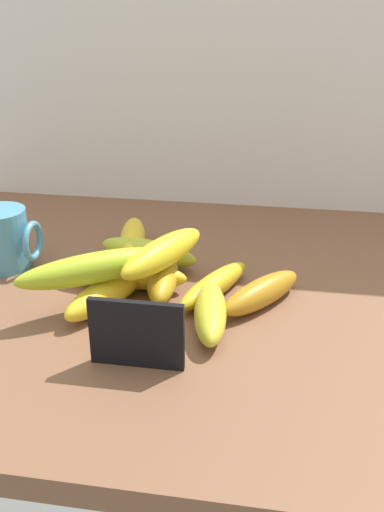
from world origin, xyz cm
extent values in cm
cube|color=brown|center=(0.00, 0.00, 1.50)|extent=(110.00, 76.00, 3.00)
cube|color=silver|center=(0.00, 39.00, 35.00)|extent=(130.00, 2.00, 70.00)
cube|color=black|center=(-7.11, -19.76, 7.20)|extent=(11.00, 0.80, 8.40)
cube|color=#916043|center=(-7.11, -18.96, 3.30)|extent=(9.90, 1.20, 0.60)
cylinder|color=#488FB5|center=(-34.53, 2.77, 7.70)|extent=(8.45, 8.45, 9.40)
torus|color=#488FB5|center=(-29.31, 2.77, 7.70)|extent=(1.00, 6.26, 6.26)
ellipsoid|color=yellow|center=(-14.18, -1.15, 5.19)|extent=(19.31, 4.70, 4.39)
ellipsoid|color=#B57C19|center=(6.24, -3.10, 4.96)|extent=(12.03, 14.76, 3.93)
ellipsoid|color=gold|center=(0.09, -9.82, 5.08)|extent=(6.15, 15.51, 4.15)
ellipsoid|color=gold|center=(-8.15, -0.99, 5.17)|extent=(6.26, 15.53, 4.33)
ellipsoid|color=gold|center=(-12.35, 7.41, 5.02)|extent=(17.29, 8.37, 4.04)
ellipsoid|color=yellow|center=(-14.59, -6.97, 5.09)|extent=(10.22, 16.45, 4.18)
ellipsoid|color=yellow|center=(-16.14, 12.44, 5.07)|extent=(7.46, 16.55, 4.14)
ellipsoid|color=gold|center=(-0.58, -1.49, 4.69)|extent=(10.14, 16.35, 3.38)
ellipsoid|color=#A7C124|center=(-15.84, -8.00, 9.26)|extent=(19.50, 15.52, 4.16)
ellipsoid|color=yellow|center=(-7.76, -2.03, 9.45)|extent=(11.05, 18.01, 4.25)
camera|label=1|loc=(8.31, -73.76, 42.31)|focal=40.55mm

